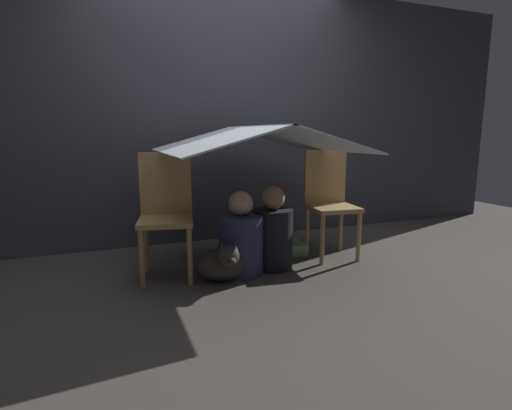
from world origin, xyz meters
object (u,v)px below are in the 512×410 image
chair_right (329,199)px  person_second (273,234)px  person_front (241,240)px  chair_left (166,210)px  dog (223,263)px

chair_right → person_second: chair_right is taller
person_front → person_second: person_second is taller
chair_left → person_front: chair_left is taller
person_front → person_second: size_ratio=0.97×
person_second → dog: (-0.46, -0.15, -0.14)m
chair_right → dog: (-1.05, -0.29, -0.36)m
chair_left → person_front: size_ratio=1.44×
chair_right → dog: 1.15m
chair_right → person_front: size_ratio=1.44×
dog → chair_left: bearing=141.1°
person_front → person_second: 0.28m
chair_right → person_front: bearing=-162.6°
chair_right → chair_left: bearing=-173.5°
person_front → dog: person_front is taller
person_second → dog: person_second is taller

